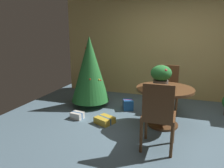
{
  "coord_description": "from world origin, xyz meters",
  "views": [
    {
      "loc": [
        0.21,
        -3.39,
        1.68
      ],
      "look_at": [
        -1.01,
        0.18,
        0.75
      ],
      "focal_mm": 33.98,
      "sensor_mm": 36.0,
      "label": 1
    }
  ],
  "objects_px": {
    "round_dining_table": "(164,100)",
    "wooden_chair_near": "(158,113)",
    "flower_vase": "(161,75)",
    "gift_box_gold": "(105,120)",
    "gift_box_blue": "(128,105)",
    "holiday_tree": "(90,69)",
    "wooden_chair_far": "(168,85)",
    "gift_box_cream": "(77,115)"
  },
  "relations": [
    {
      "from": "gift_box_gold",
      "to": "round_dining_table",
      "type": "bearing_deg",
      "value": 13.83
    },
    {
      "from": "round_dining_table",
      "to": "gift_box_gold",
      "type": "bearing_deg",
      "value": -166.17
    },
    {
      "from": "flower_vase",
      "to": "wooden_chair_far",
      "type": "relative_size",
      "value": 0.41
    },
    {
      "from": "wooden_chair_far",
      "to": "holiday_tree",
      "type": "height_order",
      "value": "holiday_tree"
    },
    {
      "from": "flower_vase",
      "to": "wooden_chair_near",
      "type": "bearing_deg",
      "value": -84.75
    },
    {
      "from": "wooden_chair_far",
      "to": "gift_box_cream",
      "type": "distance_m",
      "value": 2.02
    },
    {
      "from": "round_dining_table",
      "to": "gift_box_blue",
      "type": "bearing_deg",
      "value": 144.47
    },
    {
      "from": "wooden_chair_near",
      "to": "round_dining_table",
      "type": "bearing_deg",
      "value": 90.0
    },
    {
      "from": "gift_box_cream",
      "to": "wooden_chair_far",
      "type": "bearing_deg",
      "value": 32.94
    },
    {
      "from": "flower_vase",
      "to": "gift_box_cream",
      "type": "height_order",
      "value": "flower_vase"
    },
    {
      "from": "round_dining_table",
      "to": "flower_vase",
      "type": "bearing_deg",
      "value": -163.07
    },
    {
      "from": "round_dining_table",
      "to": "wooden_chair_near",
      "type": "bearing_deg",
      "value": -90.0
    },
    {
      "from": "flower_vase",
      "to": "wooden_chair_near",
      "type": "relative_size",
      "value": 0.4
    },
    {
      "from": "flower_vase",
      "to": "gift_box_cream",
      "type": "xyz_separation_m",
      "value": [
        -1.57,
        -0.2,
        -0.88
      ]
    },
    {
      "from": "holiday_tree",
      "to": "wooden_chair_far",
      "type": "bearing_deg",
      "value": 9.09
    },
    {
      "from": "round_dining_table",
      "to": "gift_box_gold",
      "type": "distance_m",
      "value": 1.17
    },
    {
      "from": "wooden_chair_far",
      "to": "flower_vase",
      "type": "bearing_deg",
      "value": -95.31
    },
    {
      "from": "round_dining_table",
      "to": "wooden_chair_near",
      "type": "xyz_separation_m",
      "value": [
        0.0,
        -0.9,
        0.08
      ]
    },
    {
      "from": "round_dining_table",
      "to": "holiday_tree",
      "type": "height_order",
      "value": "holiday_tree"
    },
    {
      "from": "wooden_chair_near",
      "to": "wooden_chair_far",
      "type": "xyz_separation_m",
      "value": [
        0.0,
        1.73,
        -0.01
      ]
    },
    {
      "from": "wooden_chair_far",
      "to": "holiday_tree",
      "type": "distance_m",
      "value": 1.76
    },
    {
      "from": "gift_box_gold",
      "to": "wooden_chair_far",
      "type": "bearing_deg",
      "value": 46.2
    },
    {
      "from": "flower_vase",
      "to": "round_dining_table",
      "type": "bearing_deg",
      "value": 16.93
    },
    {
      "from": "round_dining_table",
      "to": "wooden_chair_far",
      "type": "height_order",
      "value": "wooden_chair_far"
    },
    {
      "from": "round_dining_table",
      "to": "gift_box_cream",
      "type": "xyz_separation_m",
      "value": [
        -1.65,
        -0.23,
        -0.43
      ]
    },
    {
      "from": "flower_vase",
      "to": "wooden_chair_near",
      "type": "xyz_separation_m",
      "value": [
        0.08,
        -0.87,
        -0.37
      ]
    },
    {
      "from": "wooden_chair_far",
      "to": "gift_box_gold",
      "type": "bearing_deg",
      "value": -133.8
    },
    {
      "from": "wooden_chair_far",
      "to": "round_dining_table",
      "type": "bearing_deg",
      "value": -90.0
    },
    {
      "from": "gift_box_blue",
      "to": "holiday_tree",
      "type": "bearing_deg",
      "value": -178.6
    },
    {
      "from": "gift_box_blue",
      "to": "gift_box_cream",
      "type": "distance_m",
      "value": 1.16
    },
    {
      "from": "flower_vase",
      "to": "holiday_tree",
      "type": "bearing_deg",
      "value": 160.22
    },
    {
      "from": "wooden_chair_near",
      "to": "gift_box_blue",
      "type": "bearing_deg",
      "value": 118.95
    },
    {
      "from": "gift_box_gold",
      "to": "gift_box_blue",
      "type": "relative_size",
      "value": 1.4
    },
    {
      "from": "round_dining_table",
      "to": "wooden_chair_near",
      "type": "distance_m",
      "value": 0.9
    },
    {
      "from": "flower_vase",
      "to": "wooden_chair_near",
      "type": "distance_m",
      "value": 0.95
    },
    {
      "from": "gift_box_cream",
      "to": "wooden_chair_near",
      "type": "bearing_deg",
      "value": -22.04
    },
    {
      "from": "round_dining_table",
      "to": "gift_box_cream",
      "type": "bearing_deg",
      "value": -172.07
    },
    {
      "from": "round_dining_table",
      "to": "wooden_chair_near",
      "type": "height_order",
      "value": "wooden_chair_near"
    },
    {
      "from": "wooden_chair_far",
      "to": "gift_box_blue",
      "type": "relative_size",
      "value": 3.39
    },
    {
      "from": "wooden_chair_near",
      "to": "holiday_tree",
      "type": "height_order",
      "value": "holiday_tree"
    },
    {
      "from": "holiday_tree",
      "to": "wooden_chair_near",
      "type": "bearing_deg",
      "value": -40.41
    },
    {
      "from": "wooden_chair_near",
      "to": "gift_box_blue",
      "type": "distance_m",
      "value": 1.75
    }
  ]
}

